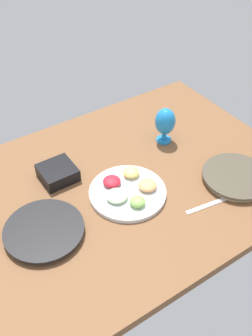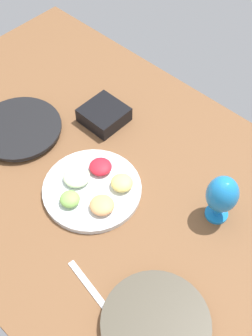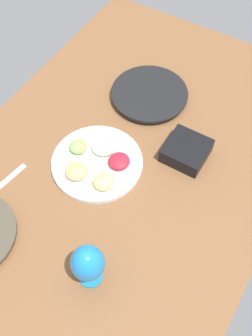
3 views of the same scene
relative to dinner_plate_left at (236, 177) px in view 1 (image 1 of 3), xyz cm
name	(u,v)px [view 1 (image 1 of 3)]	position (x,y,z in cm)	size (l,w,h in cm)	color
ground_plane	(108,192)	(46.82, -24.83, -3.56)	(160.00, 104.00, 4.00)	brown
dinner_plate_left	(236,177)	(0.00, 0.00, 0.00)	(27.98, 27.98, 3.01)	beige
dinner_plate_right	(44,231)	(77.81, -18.11, -0.13)	(29.10, 29.10, 2.76)	#4C4C51
fruit_platter	(128,191)	(41.55, -18.20, 0.09)	(30.82, 30.82, 5.20)	silver
hurricane_glass_blue	(165,122)	(8.49, -37.55, 8.81)	(9.30, 9.30, 17.26)	#1D80CE
square_bowl_black	(58,172)	(60.50, -42.00, 1.51)	(14.06, 14.06, 5.52)	black
fork_by_left_plate	(206,205)	(19.93, 4.25, -1.26)	(18.00, 1.80, 0.60)	silver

